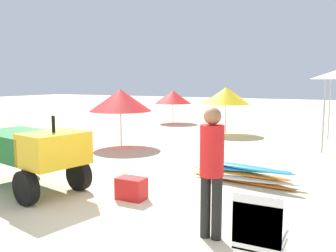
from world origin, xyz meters
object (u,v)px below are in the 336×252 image
utility_cart (31,150)px  beach_umbrella_far (173,97)px  lifeguard_near_right (212,164)px  beach_umbrella_mid (226,96)px  beach_umbrella_left (121,100)px  cooler_box (131,188)px  surfboard_pile (244,174)px  stacked_plastic_chairs (259,232)px

utility_cart → beach_umbrella_far: beach_umbrella_far is taller
lifeguard_near_right → beach_umbrella_mid: (-2.92, 9.56, 0.50)m
beach_umbrella_left → cooler_box: beach_umbrella_left is taller
beach_umbrella_left → beach_umbrella_mid: 4.81m
lifeguard_near_right → cooler_box: 2.20m
surfboard_pile → beach_umbrella_left: size_ratio=1.23×
beach_umbrella_far → cooler_box: beach_umbrella_far is taller
lifeguard_near_right → surfboard_pile: bearing=96.5°
beach_umbrella_mid → cooler_box: (1.09, -8.69, -1.33)m
utility_cart → cooler_box: size_ratio=5.34×
beach_umbrella_far → surfboard_pile: bearing=-56.0°
beach_umbrella_mid → cooler_box: size_ratio=3.77×
lifeguard_near_right → beach_umbrella_far: bearing=118.5°
surfboard_pile → cooler_box: size_ratio=4.87×
lifeguard_near_right → beach_umbrella_far: lifeguard_near_right is taller
utility_cart → beach_umbrella_mid: size_ratio=1.42×
beach_umbrella_left → beach_umbrella_mid: bearing=63.2°
beach_umbrella_mid → lifeguard_near_right: bearing=-73.0°
utility_cart → surfboard_pile: size_ratio=1.10×
stacked_plastic_chairs → cooler_box: (-2.68, 1.76, -0.41)m
stacked_plastic_chairs → cooler_box: bearing=146.7°
stacked_plastic_chairs → lifeguard_near_right: (-0.84, 0.89, 0.42)m
utility_cart → lifeguard_near_right: 3.94m
beach_umbrella_left → beach_umbrella_far: beach_umbrella_left is taller
beach_umbrella_far → cooler_box: size_ratio=3.64×
beach_umbrella_left → beach_umbrella_far: 6.85m
stacked_plastic_chairs → beach_umbrella_far: (-7.35, 12.86, 0.71)m
utility_cart → beach_umbrella_left: beach_umbrella_left is taller
stacked_plastic_chairs → beach_umbrella_far: size_ratio=0.55×
surfboard_pile → lifeguard_near_right: size_ratio=1.41×
surfboard_pile → beach_umbrella_far: bearing=124.0°
beach_umbrella_left → stacked_plastic_chairs: bearing=-46.1°
utility_cart → beach_umbrella_mid: 9.16m
stacked_plastic_chairs → beach_umbrella_mid: beach_umbrella_mid is taller
beach_umbrella_mid → cooler_box: bearing=-82.9°
stacked_plastic_chairs → surfboard_pile: size_ratio=0.41×
cooler_box → utility_cart: bearing=-169.6°
utility_cart → beach_umbrella_far: bearing=102.8°
lifeguard_near_right → beach_umbrella_far: size_ratio=0.95×
stacked_plastic_chairs → beach_umbrella_left: (-5.93, 6.16, 0.89)m
surfboard_pile → beach_umbrella_mid: bearing=111.1°
lifeguard_near_right → utility_cart: bearing=172.8°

